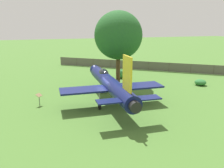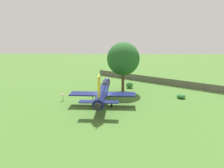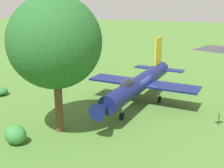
% 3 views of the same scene
% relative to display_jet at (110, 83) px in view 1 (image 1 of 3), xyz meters
% --- Properties ---
extents(ground_plane, '(200.00, 200.00, 0.00)m').
position_rel_display_jet_xyz_m(ground_plane, '(-0.01, -0.31, -2.02)').
color(ground_plane, '#47722D').
extents(display_jet, '(9.85, 14.44, 5.37)m').
position_rel_display_jet_xyz_m(display_jet, '(0.00, 0.00, 0.00)').
color(display_jet, '#111951').
rests_on(display_jet, ground_plane).
extents(shade_tree, '(6.01, 6.28, 9.28)m').
position_rel_display_jet_xyz_m(shade_tree, '(3.28, 7.04, 4.20)').
color(shade_tree, brown).
rests_on(shade_tree, ground_plane).
extents(perimeter_fence, '(27.15, 20.13, 1.51)m').
position_rel_display_jet_xyz_m(perimeter_fence, '(11.01, 13.73, -1.21)').
color(perimeter_fence, '#4C4238').
rests_on(perimeter_fence, ground_plane).
extents(shrub_near_fence, '(1.46, 1.24, 1.25)m').
position_rel_display_jet_xyz_m(shrub_near_fence, '(4.74, 9.81, -1.39)').
color(shrub_near_fence, '#387F3D').
rests_on(shrub_near_fence, ground_plane).
extents(shrub_by_tree, '(1.42, 1.46, 0.76)m').
position_rel_display_jet_xyz_m(shrub_by_tree, '(13.05, 2.95, -1.64)').
color(shrub_by_tree, '#2D7033').
rests_on(shrub_by_tree, ground_plane).
extents(info_plaque, '(0.68, 0.72, 1.14)m').
position_rel_display_jet_xyz_m(info_plaque, '(-6.72, 1.34, -1.16)').
color(info_plaque, '#333333').
rests_on(info_plaque, ground_plane).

